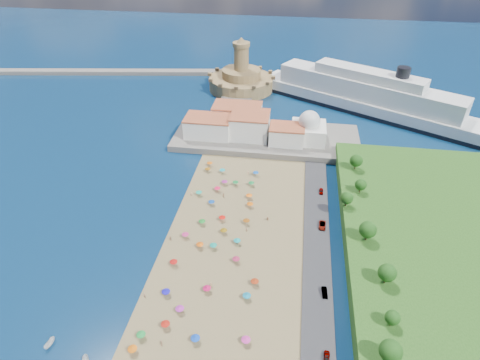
# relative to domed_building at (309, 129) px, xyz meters

# --- Properties ---
(ground) EXTENTS (700.00, 700.00, 0.00)m
(ground) POSITION_rel_domed_building_xyz_m (-30.00, -71.00, -8.97)
(ground) COLOR #071938
(ground) RESTS_ON ground
(terrace) EXTENTS (90.00, 36.00, 3.00)m
(terrace) POSITION_rel_domed_building_xyz_m (-20.00, 2.00, -7.47)
(terrace) COLOR #59544C
(terrace) RESTS_ON ground
(jetty) EXTENTS (18.00, 70.00, 2.40)m
(jetty) POSITION_rel_domed_building_xyz_m (-42.00, 37.00, -7.77)
(jetty) COLOR #59544C
(jetty) RESTS_ON ground
(breakwater) EXTENTS (199.03, 34.77, 2.60)m
(breakwater) POSITION_rel_domed_building_xyz_m (-140.00, 82.00, -7.67)
(breakwater) COLOR #59544C
(breakwater) RESTS_ON ground
(waterfront_buildings) EXTENTS (57.00, 29.00, 11.00)m
(waterfront_buildings) POSITION_rel_domed_building_xyz_m (-33.05, 2.64, -1.10)
(waterfront_buildings) COLOR silver
(waterfront_buildings) RESTS_ON terrace
(domed_building) EXTENTS (16.00, 16.00, 15.00)m
(domed_building) POSITION_rel_domed_building_xyz_m (0.00, 0.00, 0.00)
(domed_building) COLOR silver
(domed_building) RESTS_ON terrace
(fortress) EXTENTS (40.00, 40.00, 32.40)m
(fortress) POSITION_rel_domed_building_xyz_m (-42.00, 67.00, -2.29)
(fortress) COLOR olive
(fortress) RESTS_ON ground
(cruise_ship) EXTENTS (122.97, 80.21, 28.39)m
(cruise_ship) POSITION_rel_domed_building_xyz_m (31.33, 46.04, -0.57)
(cruise_ship) COLOR black
(cruise_ship) RESTS_ON ground
(beach_parasols) EXTENTS (30.97, 113.30, 2.20)m
(beach_parasols) POSITION_rel_domed_building_xyz_m (-30.76, -80.65, -6.83)
(beach_parasols) COLOR gray
(beach_parasols) RESTS_ON beach
(beachgoers) EXTENTS (35.26, 94.13, 1.84)m
(beachgoers) POSITION_rel_domed_building_xyz_m (-33.04, -72.37, -7.87)
(beachgoers) COLOR tan
(beachgoers) RESTS_ON beach
(moored_boats) EXTENTS (14.67, 8.21, 1.75)m
(moored_boats) POSITION_rel_domed_building_xyz_m (-58.50, -120.78, -8.15)
(moored_boats) COLOR white
(moored_boats) RESTS_ON ground
(parked_cars) EXTENTS (2.74, 76.67, 1.43)m
(parked_cars) POSITION_rel_domed_building_xyz_m (6.00, -72.97, -7.59)
(parked_cars) COLOR gray
(parked_cars) RESTS_ON promenade
(hillside_trees) EXTENTS (13.57, 108.40, 7.14)m
(hillside_trees) POSITION_rel_domed_building_xyz_m (19.32, -80.62, 0.98)
(hillside_trees) COLOR #382314
(hillside_trees) RESTS_ON hillside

